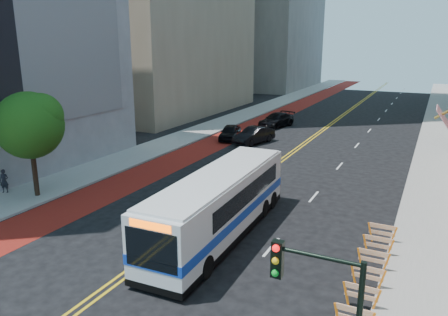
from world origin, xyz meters
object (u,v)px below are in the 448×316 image
car_b (254,135)px  pedestrian (4,181)px  traffic_signal (320,309)px  car_a (230,132)px  street_tree (30,123)px  car_c (276,120)px  transit_bus (220,203)px

car_b → pedestrian: pedestrian is taller
traffic_signal → car_a: size_ratio=1.15×
car_b → pedestrian: bearing=-98.1°
street_tree → car_c: size_ratio=1.22×
transit_bus → car_c: bearing=102.4°
street_tree → transit_bus: (13.16, 0.07, -3.14)m
traffic_signal → car_a: 34.89m
pedestrian → car_a: bearing=49.0°
transit_bus → car_b: size_ratio=2.54×
traffic_signal → transit_bus: (-7.49, 9.63, -1.95)m
car_a → car_c: 8.78m
traffic_signal → car_c: (-14.84, 39.00, -2.93)m
transit_bus → car_b: (-6.43, 20.27, -0.97)m
street_tree → car_b: size_ratio=1.37×
car_c → traffic_signal: bearing=-56.2°
traffic_signal → car_b: 33.10m
car_a → car_c: car_c is taller
transit_bus → car_b: transit_bus is taller
street_tree → car_b: bearing=71.7°
car_a → car_b: bearing=-24.8°
car_c → car_a: bearing=-89.9°
street_tree → car_a: bearing=79.5°
street_tree → car_c: 30.30m
traffic_signal → transit_bus: 12.35m
car_b → car_c: 9.16m
car_a → traffic_signal: bearing=-75.0°
street_tree → transit_bus: 13.53m
street_tree → car_c: bearing=78.8°
transit_bus → car_c: 30.30m
street_tree → car_a: size_ratio=1.51×
car_b → car_c: (-0.92, 9.11, -0.01)m
street_tree → pedestrian: size_ratio=4.27×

